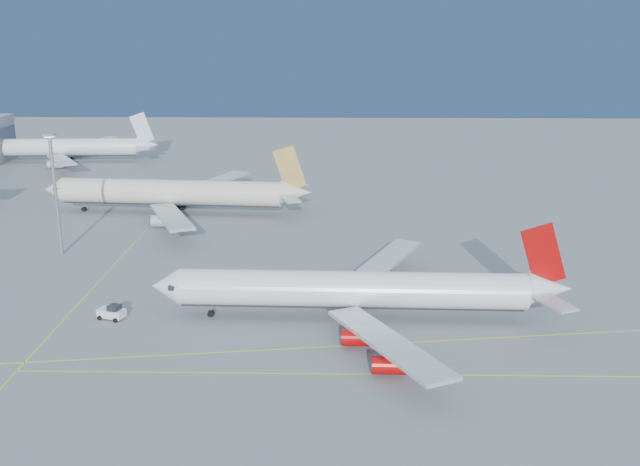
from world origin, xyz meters
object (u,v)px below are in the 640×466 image
(pushback_tug, at_px, (112,312))
(airliner_virgin, at_px, (360,290))
(airliner_etihad, at_px, (177,193))
(light_mast, at_px, (55,184))
(airliner_third, at_px, (66,147))

(pushback_tug, bearing_deg, airliner_virgin, 19.35)
(airliner_etihad, height_order, light_mast, light_mast)
(airliner_third, distance_m, pushback_tug, 139.72)
(airliner_etihad, height_order, airliner_third, airliner_etihad)
(airliner_virgin, height_order, light_mast, light_mast)
(airliner_third, xyz_separation_m, light_mast, (34.39, -97.24, 9.21))
(airliner_etihad, xyz_separation_m, airliner_third, (-50.56, 65.30, -0.24))
(airliner_etihad, distance_m, pushback_tug, 63.75)
(light_mast, bearing_deg, airliner_virgin, -28.20)
(airliner_etihad, bearing_deg, airliner_third, 132.05)
(airliner_virgin, height_order, pushback_tug, airliner_virgin)
(airliner_third, bearing_deg, airliner_virgin, -57.42)
(airliner_etihad, relative_size, airliner_third, 1.07)
(pushback_tug, bearing_deg, airliner_etihad, 111.50)
(airliner_etihad, bearing_deg, light_mast, -112.56)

